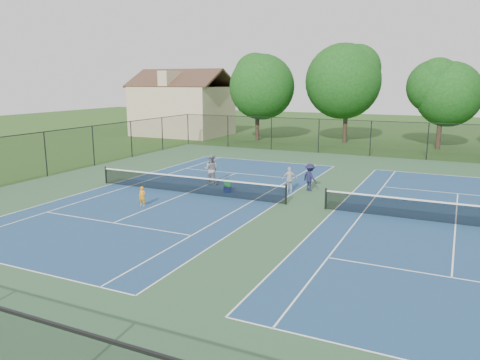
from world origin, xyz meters
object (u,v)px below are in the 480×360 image
at_px(tree_back_b, 347,78).
at_px(bystander_b, 310,177).
at_px(clapboard_house, 183,108).
at_px(child_player, 142,196).
at_px(instructor, 211,170).
at_px(ball_crate, 227,189).
at_px(ball_hopper, 227,184).
at_px(tree_back_c, 443,90).
at_px(tree_back_a, 258,83).
at_px(bystander_a, 290,180).

height_order(tree_back_b, bystander_b, tree_back_b).
distance_m(clapboard_house, child_player, 32.43).
xyz_separation_m(child_player, instructor, (0.76, 5.97, 0.43)).
distance_m(instructor, bystander_b, 6.06).
xyz_separation_m(child_player, ball_crate, (2.57, 4.57, -0.35)).
bearing_deg(child_player, ball_hopper, 54.09).
xyz_separation_m(tree_back_c, clapboard_house, (-28.00, -0.00, -2.39)).
height_order(tree_back_a, tree_back_b, tree_back_b).
relative_size(clapboard_house, ball_crate, 25.87).
bearing_deg(bystander_a, tree_back_c, -132.30).
distance_m(child_player, instructor, 6.03).
height_order(instructor, bystander_b, instructor).
xyz_separation_m(instructor, ball_hopper, (1.81, -1.40, -0.43)).
bearing_deg(tree_back_a, tree_back_b, 12.53).
bearing_deg(ball_hopper, clapboard_house, 126.99).
bearing_deg(ball_hopper, tree_back_a, 109.23).
bearing_deg(clapboard_house, instructor, -54.26).
height_order(clapboard_house, bystander_b, clapboard_house).
bearing_deg(bystander_a, tree_back_a, -87.66).
bearing_deg(tree_back_a, bystander_b, -59.31).
distance_m(child_player, bystander_a, 8.42).
relative_size(tree_back_b, ball_crate, 24.02).
height_order(bystander_b, ball_hopper, bystander_b).
bearing_deg(tree_back_c, ball_hopper, -112.80).
xyz_separation_m(clapboard_house, ball_hopper, (17.97, -23.86, -2.58)).
xyz_separation_m(tree_back_a, bystander_a, (11.20, -21.33, -5.29)).
bearing_deg(clapboard_house, ball_crate, -53.01).
bearing_deg(bystander_b, ball_crate, 62.82).
height_order(child_player, ball_hopper, child_player).
distance_m(tree_back_b, instructor, 24.30).
bearing_deg(instructor, ball_hopper, 135.67).
xyz_separation_m(clapboard_house, bystander_a, (21.20, -22.33, -2.34)).
relative_size(tree_back_c, instructor, 4.46).
xyz_separation_m(tree_back_c, bystander_b, (-5.86, -21.45, -4.68)).
height_order(clapboard_house, ball_crate, clapboard_house).
xyz_separation_m(tree_back_a, child_player, (5.40, -27.43, -5.53)).
relative_size(tree_back_a, tree_back_b, 0.91).
height_order(child_player, ball_crate, child_player).
xyz_separation_m(tree_back_a, ball_crate, (7.97, -22.86, -5.88)).
xyz_separation_m(tree_back_a, instructor, (6.16, -21.46, -5.10)).
relative_size(tree_back_a, bystander_b, 5.72).
distance_m(clapboard_house, instructor, 27.75).
bearing_deg(tree_back_b, ball_hopper, -92.37).
xyz_separation_m(clapboard_house, bystander_b, (22.14, -21.45, -2.29)).
xyz_separation_m(bystander_b, ball_hopper, (-4.17, -2.40, -0.29)).
distance_m(tree_back_c, bystander_b, 22.73).
bearing_deg(ball_crate, instructor, 142.24).
distance_m(tree_back_c, ball_crate, 26.42).
distance_m(clapboard_house, bystander_b, 30.92).
distance_m(tree_back_a, instructor, 22.90).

